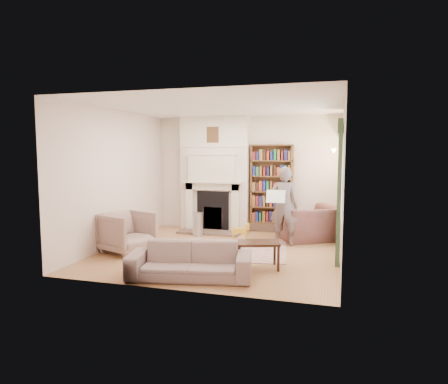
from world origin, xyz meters
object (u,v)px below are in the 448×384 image
(bookcase, at_px, (272,184))
(man_reading, at_px, (284,206))
(armchair_reading, at_px, (308,223))
(coffee_table, at_px, (258,255))
(armchair_left, at_px, (127,232))
(rocking_horse, at_px, (240,233))
(sofa, at_px, (190,260))
(paraffin_heater, at_px, (198,224))

(bookcase, distance_m, man_reading, 1.35)
(armchair_reading, relative_size, coffee_table, 1.67)
(man_reading, bearing_deg, coffee_table, 84.00)
(bookcase, xyz_separation_m, armchair_left, (-2.38, -2.66, -0.78))
(armchair_left, distance_m, rocking_horse, 2.38)
(armchair_left, relative_size, sofa, 0.46)
(bookcase, distance_m, sofa, 3.96)
(sofa, distance_m, coffee_table, 1.21)
(man_reading, distance_m, rocking_horse, 1.12)
(coffee_table, height_order, rocking_horse, coffee_table)
(armchair_left, xyz_separation_m, man_reading, (2.84, 1.45, 0.43))
(bookcase, height_order, armchair_reading, bookcase)
(armchair_reading, distance_m, man_reading, 0.87)
(man_reading, relative_size, coffee_table, 2.35)
(coffee_table, bearing_deg, sofa, -155.88)
(man_reading, height_order, rocking_horse, man_reading)
(bookcase, height_order, paraffin_heater, bookcase)
(armchair_reading, relative_size, rocking_horse, 2.45)
(paraffin_heater, distance_m, rocking_horse, 1.15)
(armchair_left, relative_size, paraffin_heater, 1.57)
(sofa, xyz_separation_m, coffee_table, (0.90, 0.81, -0.05))
(paraffin_heater, bearing_deg, bookcase, 29.73)
(coffee_table, bearing_deg, bookcase, 77.35)
(armchair_reading, bearing_deg, sofa, 33.57)
(sofa, bearing_deg, armchair_reading, 52.78)
(armchair_reading, bearing_deg, armchair_left, 1.49)
(coffee_table, xyz_separation_m, rocking_horse, (-0.73, 1.74, -0.02))
(coffee_table, bearing_deg, man_reading, 65.85)
(sofa, bearing_deg, rocking_horse, 74.95)
(sofa, relative_size, rocking_horse, 3.98)
(armchair_reading, xyz_separation_m, coffee_table, (-0.65, -2.38, -0.15))
(armchair_left, bearing_deg, rocking_horse, -34.08)
(man_reading, bearing_deg, bookcase, -68.59)
(armchair_left, height_order, paraffin_heater, armchair_left)
(armchair_left, xyz_separation_m, rocking_horse, (1.91, 1.41, -0.18))
(man_reading, xyz_separation_m, rocking_horse, (-0.94, -0.04, -0.61))
(armchair_left, height_order, rocking_horse, armchair_left)
(armchair_reading, height_order, armchair_left, armchair_left)
(armchair_reading, bearing_deg, rocking_horse, -5.58)
(armchair_left, bearing_deg, bookcase, -22.23)
(man_reading, bearing_deg, armchair_left, 27.49)
(armchair_reading, bearing_deg, man_reading, 22.76)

